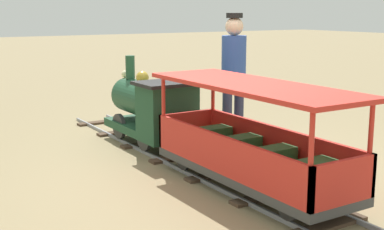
# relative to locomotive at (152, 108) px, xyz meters

# --- Properties ---
(ground_plane) EXTENTS (60.00, 60.00, 0.00)m
(ground_plane) POSITION_rel_locomotive_xyz_m (0.00, -1.25, -0.48)
(ground_plane) COLOR #8C7A56
(track) EXTENTS (0.73, 6.05, 0.04)m
(track) POSITION_rel_locomotive_xyz_m (0.00, -1.04, -0.47)
(track) COLOR gray
(track) RESTS_ON ground_plane
(locomotive) EXTENTS (0.69, 1.44, 1.04)m
(locomotive) POSITION_rel_locomotive_xyz_m (0.00, 0.00, 0.00)
(locomotive) COLOR #1E472D
(locomotive) RESTS_ON ground_plane
(passenger_car) EXTENTS (0.79, 2.35, 0.97)m
(passenger_car) POSITION_rel_locomotive_xyz_m (0.00, -1.94, -0.06)
(passenger_car) COLOR #3F3F3F
(passenger_car) RESTS_ON ground_plane
(conductor_person) EXTENTS (0.30, 0.30, 1.62)m
(conductor_person) POSITION_rel_locomotive_xyz_m (0.92, -0.42, 0.47)
(conductor_person) COLOR #282D47
(conductor_person) RESTS_ON ground_plane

